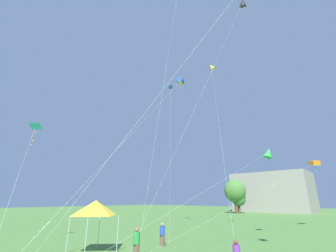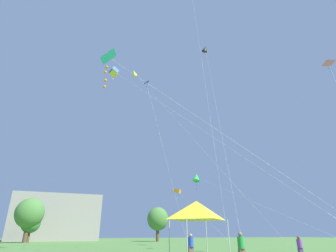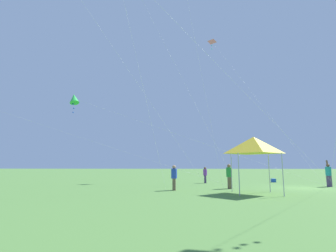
# 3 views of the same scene
# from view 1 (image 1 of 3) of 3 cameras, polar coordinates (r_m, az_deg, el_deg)

# --- Properties ---
(distant_building) EXTENTS (20.45, 12.90, 10.86)m
(distant_building) POSITION_cam_1_polar(r_m,az_deg,el_deg) (75.70, 25.04, -14.99)
(distant_building) COLOR gray
(distant_building) RESTS_ON ground
(tree_far_right) EXTENTS (5.62, 5.06, 8.49)m
(tree_far_right) POSITION_cam_1_polar(r_m,az_deg,el_deg) (64.34, 16.64, -15.57)
(tree_far_right) COLOR brown
(tree_far_right) RESTS_ON ground
(tree_far_centre) EXTENTS (3.76, 3.39, 5.68)m
(tree_far_centre) POSITION_cam_1_polar(r_m,az_deg,el_deg) (64.61, 17.43, -17.13)
(tree_far_centre) COLOR brown
(tree_far_centre) RESTS_ON ground
(festival_tent) EXTENTS (2.57, 2.57, 3.31)m
(festival_tent) POSITION_cam_1_polar(r_m,az_deg,el_deg) (17.35, -17.94, -19.18)
(festival_tent) COLOR #B7B7BC
(festival_tent) RESTS_ON ground
(person_green_shirt) EXTENTS (0.41, 0.41, 1.72)m
(person_green_shirt) POSITION_cam_1_polar(r_m,az_deg,el_deg) (15.39, -7.99, -27.11)
(person_green_shirt) COLOR brown
(person_green_shirt) RESTS_ON ground
(person_blue_shirt) EXTENTS (0.39, 0.39, 1.64)m
(person_blue_shirt) POSITION_cam_1_polar(r_m,az_deg,el_deg) (19.09, -1.46, -25.62)
(person_blue_shirt) COLOR brown
(person_blue_shirt) RESTS_ON ground
(kite_orange_box_0) EXTENTS (6.64, 25.59, 8.26)m
(kite_orange_box_0) POSITION_cam_1_polar(r_m,az_deg,el_deg) (34.97, 33.15, -7.93)
(kite_orange_box_0) COLOR silver
(kite_orange_box_0) RESTS_ON ground
(kite_blue_box_1) EXTENTS (9.10, 22.01, 20.42)m
(kite_blue_box_1) POSITION_cam_1_polar(r_m,az_deg,el_deg) (33.68, 3.17, 11.19)
(kite_blue_box_1) COLOR silver
(kite_blue_box_1) RESTS_ON ground
(kite_cyan_delta_2) EXTENTS (12.23, 4.73, 9.66)m
(kite_cyan_delta_2) POSITION_cam_1_polar(r_m,az_deg,el_deg) (22.26, -30.71, -0.36)
(kite_cyan_delta_2) COLOR silver
(kite_cyan_delta_2) RESTS_ON ground
(kite_yellow_diamond_5) EXTENTS (9.86, 16.00, 23.32)m
(kite_yellow_diamond_5) POSITION_cam_1_polar(r_m,az_deg,el_deg) (36.11, 11.00, 14.52)
(kite_yellow_diamond_5) COLOR silver
(kite_yellow_diamond_5) RESTS_ON ground
(kite_blue_delta_6) EXTENTS (3.14, 3.77, 16.12)m
(kite_blue_delta_6) POSITION_cam_1_polar(r_m,az_deg,el_deg) (26.42, 0.61, 9.16)
(kite_blue_delta_6) COLOR silver
(kite_blue_delta_6) RESTS_ON ground
(kite_green_diamond_7) EXTENTS (2.12, 22.10, 8.48)m
(kite_green_diamond_7) POSITION_cam_1_polar(r_m,az_deg,el_deg) (24.96, 24.12, -6.29)
(kite_green_diamond_7) COLOR silver
(kite_green_diamond_7) RESTS_ON ground
(kite_black_diamond_8) EXTENTS (5.40, 11.51, 25.08)m
(kite_black_diamond_8) POSITION_cam_1_polar(r_m,az_deg,el_deg) (30.07, 18.42, 27.51)
(kite_black_diamond_8) COLOR silver
(kite_black_diamond_8) RESTS_ON ground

